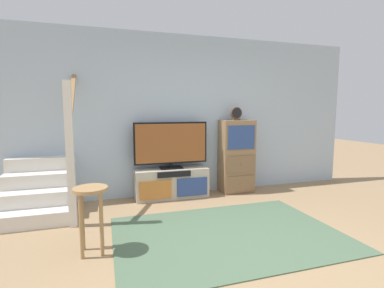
{
  "coord_description": "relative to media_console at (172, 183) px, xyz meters",
  "views": [
    {
      "loc": [
        -1.35,
        -2.32,
        1.44
      ],
      "look_at": [
        -0.02,
        1.95,
        0.92
      ],
      "focal_mm": 26.71,
      "sensor_mm": 36.0,
      "label": 1
    }
  ],
  "objects": [
    {
      "name": "ground_plane",
      "position": [
        0.3,
        -2.19,
        -0.24
      ],
      "size": [
        20.0,
        20.0,
        0.0
      ],
      "primitive_type": "plane",
      "color": "#997A56"
    },
    {
      "name": "back_wall",
      "position": [
        0.3,
        0.27,
        1.11
      ],
      "size": [
        6.4,
        0.12,
        2.7
      ],
      "primitive_type": "cube",
      "color": "#A8BCD1",
      "rests_on": "ground_plane"
    },
    {
      "name": "area_rug",
      "position": [
        0.3,
        -1.59,
        -0.24
      ],
      "size": [
        2.6,
        1.8,
        0.01
      ],
      "primitive_type": "cube",
      "color": "#4C664C",
      "rests_on": "ground_plane"
    },
    {
      "name": "media_console",
      "position": [
        0.0,
        0.0,
        0.0
      ],
      "size": [
        1.2,
        0.38,
        0.49
      ],
      "color": "#BCB29E",
      "rests_on": "ground_plane"
    },
    {
      "name": "television",
      "position": [
        -0.0,
        0.02,
        0.65
      ],
      "size": [
        1.22,
        0.22,
        0.77
      ],
      "color": "black",
      "rests_on": "media_console"
    },
    {
      "name": "side_cabinet",
      "position": [
        1.18,
        0.01,
        0.39
      ],
      "size": [
        0.58,
        0.38,
        1.28
      ],
      "color": "#93704C",
      "rests_on": "ground_plane"
    },
    {
      "name": "desk_clock",
      "position": [
        1.15,
        -0.0,
        1.14
      ],
      "size": [
        0.2,
        0.08,
        0.23
      ],
      "color": "#4C3823",
      "rests_on": "side_cabinet"
    },
    {
      "name": "staircase",
      "position": [
        -1.94,
        0.01,
        0.13
      ],
      "size": [
        1.0,
        1.36,
        2.2
      ],
      "color": "silver",
      "rests_on": "ground_plane"
    },
    {
      "name": "bar_stool_near",
      "position": [
        -1.2,
        -1.58,
        0.27
      ],
      "size": [
        0.34,
        0.34,
        0.68
      ],
      "color": "#A37A4C",
      "rests_on": "ground_plane"
    }
  ]
}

